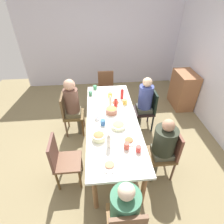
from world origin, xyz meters
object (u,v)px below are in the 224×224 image
at_px(person_0, 163,144).
at_px(bowl_1, 99,137).
at_px(dining_table, 112,122).
at_px(plate_2, 129,140).
at_px(bowl_2, 118,125).
at_px(plate_1, 116,103).
at_px(chair_3, 70,112).
at_px(cup_5, 126,146).
at_px(person_4, 145,100).
at_px(cup_7, 138,149).
at_px(cup_3, 125,102).
at_px(side_cabinet, 183,90).
at_px(chair_5, 62,159).
at_px(cup_0, 103,122).
at_px(cup_1, 110,95).
at_px(bottle_1, 122,94).
at_px(cup_2, 95,87).
at_px(chair_0, 167,151).
at_px(chair_2, 106,87).
at_px(bottle_3, 110,101).
at_px(bottle_0, 116,103).
at_px(plate_0, 110,165).
at_px(person_3, 73,103).
at_px(cup_4, 97,117).
at_px(person_1, 125,208).
at_px(cup_6, 90,93).
at_px(bottle_2, 109,141).
at_px(chair_4, 148,108).
at_px(bowl_0, 111,110).

height_order(person_0, bowl_1, person_0).
bearing_deg(person_0, dining_table, -129.56).
bearing_deg(plate_2, bowl_2, -159.94).
bearing_deg(plate_1, dining_table, -13.48).
distance_m(chair_3, cup_5, 1.62).
distance_m(person_4, cup_7, 1.42).
xyz_separation_m(cup_3, side_cabinet, (-0.94, 1.64, -0.35)).
xyz_separation_m(chair_5, plate_1, (-1.07, 0.93, 0.25)).
height_order(dining_table, cup_0, cup_0).
bearing_deg(cup_1, bottle_1, 74.86).
height_order(plate_2, cup_5, cup_5).
relative_size(cup_1, cup_2, 1.01).
bearing_deg(person_0, chair_0, 90.00).
xyz_separation_m(plate_1, cup_1, (-0.24, -0.09, 0.04)).
xyz_separation_m(chair_0, cup_2, (-1.68, -1.08, 0.28)).
distance_m(person_0, chair_2, 2.29).
xyz_separation_m(plate_1, cup_7, (1.23, 0.18, 0.03)).
distance_m(chair_2, cup_5, 2.28).
xyz_separation_m(cup_3, bottle_3, (0.02, -0.28, 0.05)).
bearing_deg(bottle_0, bowl_1, -23.47).
distance_m(dining_table, plate_0, 0.97).
height_order(person_3, cup_4, person_3).
relative_size(plate_0, cup_2, 2.04).
height_order(person_0, bottle_1, person_0).
xyz_separation_m(person_1, cup_6, (-2.32, -0.37, 0.11)).
xyz_separation_m(cup_7, side_cabinet, (-2.14, 1.63, -0.35)).
height_order(cup_1, bottle_2, bottle_2).
bearing_deg(chair_4, cup_1, -98.51).
relative_size(plate_2, cup_2, 1.96).
bearing_deg(bowl_2, cup_7, 21.90).
relative_size(cup_2, bottle_1, 0.52).
xyz_separation_m(cup_0, cup_4, (-0.16, -0.09, -0.01)).
distance_m(chair_4, bottle_1, 0.65).
bearing_deg(bottle_0, cup_6, -137.43).
bearing_deg(person_0, bottle_2, -87.59).
xyz_separation_m(chair_0, plate_2, (-0.05, -0.61, 0.25)).
xyz_separation_m(person_3, bottle_0, (0.27, 0.82, 0.12)).
height_order(chair_4, bowl_2, chair_4).
distance_m(dining_table, cup_6, 0.92).
relative_size(cup_1, bottle_3, 0.56).
height_order(person_0, bowl_0, person_0).
xyz_separation_m(chair_3, cup_0, (0.73, 0.65, 0.29)).
height_order(person_3, bottle_3, person_3).
distance_m(person_4, cup_6, 1.12).
distance_m(chair_3, plate_1, 0.97).
xyz_separation_m(chair_4, bottle_0, (0.27, -0.71, 0.35)).
bearing_deg(bottle_3, chair_0, 38.57).
bearing_deg(bottle_2, plate_1, 168.75).
relative_size(plate_0, plate_2, 1.04).
height_order(person_4, cup_7, person_4).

